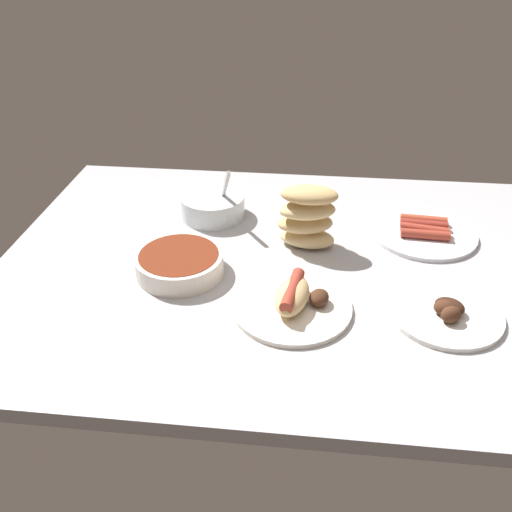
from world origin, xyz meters
The scene contains 7 objects.
ground_plane centered at (0.00, 0.00, -1.50)cm, with size 120.00×90.00×3.00cm, color #B2B2B7.
plate_hotdog_assembled centered at (3.42, -16.03, 1.79)cm, with size 22.47×22.47×5.61cm.
bowl_chili centered at (-20.33, -6.43, 2.45)cm, with size 18.06×18.06×4.44cm.
plate_sausages centered at (31.82, 14.65, 0.89)cm, with size 23.96×23.96×3.12cm.
bowl_coleslaw centered at (-17.81, 18.51, 3.05)cm, with size 15.54×15.54×14.96cm.
plate_grilled_meat centered at (31.38, -15.06, 0.93)cm, with size 20.91×20.91×4.07cm.
bread_stack centered at (5.07, 7.14, 7.20)cm, with size 13.76×9.87×14.40cm.
Camera 1 is at (5.17, -96.52, 63.25)cm, focal length 38.06 mm.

